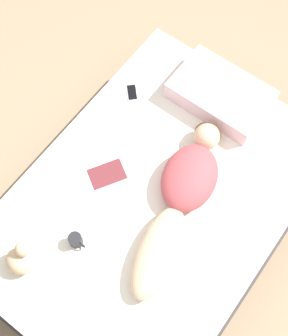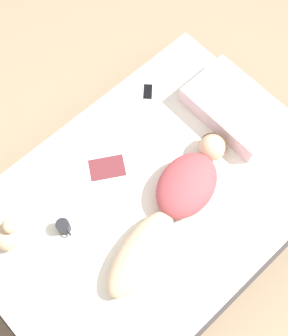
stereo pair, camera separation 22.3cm
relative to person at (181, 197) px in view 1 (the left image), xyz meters
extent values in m
plane|color=#9E8466|center=(-0.15, -0.08, -0.62)|extent=(12.00, 12.00, 0.00)
cube|color=#383333|center=(-0.15, -0.08, -0.43)|extent=(1.64, 2.31, 0.39)
cube|color=silver|center=(-0.15, -0.08, -0.16)|extent=(1.58, 2.25, 0.14)
ellipsoid|color=#DBB28E|center=(0.09, -0.37, -0.01)|extent=(0.38, 0.66, 0.15)
ellipsoid|color=#B2474C|center=(-0.03, 0.14, 0.01)|extent=(0.45, 0.55, 0.19)
ellipsoid|color=#472D19|center=(-0.11, 0.47, 0.01)|extent=(0.22, 0.21, 0.10)
sphere|color=#DBB28E|center=(-0.11, 0.45, 0.00)|extent=(0.18, 0.18, 0.18)
cube|color=white|center=(-0.70, -0.01, -0.08)|extent=(0.38, 0.41, 0.01)
cube|color=white|center=(-0.50, -0.13, -0.08)|extent=(0.38, 0.41, 0.01)
cube|color=maroon|center=(-0.50, -0.13, -0.08)|extent=(0.25, 0.28, 0.00)
cylinder|color=#232328|center=(-0.37, -0.60, -0.04)|extent=(0.08, 0.08, 0.10)
cylinder|color=black|center=(-0.37, -0.60, 0.00)|extent=(0.07, 0.07, 0.01)
torus|color=#232328|center=(-0.32, -0.60, -0.04)|extent=(0.06, 0.01, 0.06)
cube|color=silver|center=(-0.75, 0.47, -0.08)|extent=(0.16, 0.16, 0.01)
cube|color=black|center=(-0.75, 0.47, -0.08)|extent=(0.13, 0.13, 0.00)
ellipsoid|color=#D1B289|center=(-0.54, -0.90, -0.01)|extent=(0.17, 0.16, 0.15)
sphere|color=#D1B289|center=(-0.54, -0.84, 0.09)|extent=(0.09, 0.09, 0.09)
cube|color=beige|center=(-0.22, 0.79, -0.01)|extent=(0.66, 0.42, 0.15)
camera|label=1|loc=(0.40, -0.94, 2.76)|focal=50.00mm
camera|label=2|loc=(0.57, -0.79, 2.76)|focal=50.00mm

